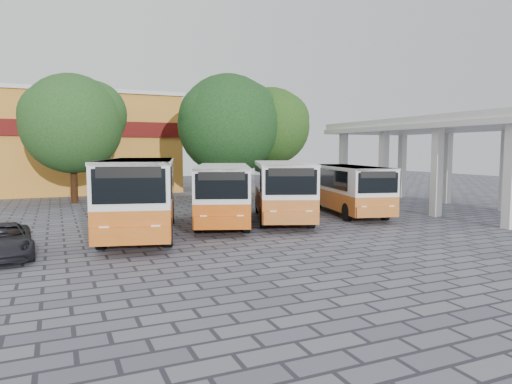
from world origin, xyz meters
name	(u,v)px	position (x,y,z in m)	size (l,w,h in m)	color
ground	(331,232)	(0.00, 0.00, 0.00)	(90.00, 90.00, 0.00)	#525160
terminal_shelter	(444,127)	(10.50, 4.00, 4.91)	(6.80, 15.80, 5.40)	silver
shophouse_block	(52,143)	(-11.00, 25.99, 4.16)	(20.40, 10.40, 8.30)	orange
bus_far_left	(141,191)	(-7.59, 2.84, 1.83)	(4.73, 9.26, 3.17)	#CF6016
bus_centre_left	(223,190)	(-3.46, 4.09, 1.63)	(4.96, 8.37, 2.82)	#CD530C
bus_centre_right	(282,187)	(-0.30, 4.07, 1.70)	(5.28, 8.72, 2.94)	#C36422
bus_far_right	(349,186)	(3.97, 4.31, 1.55)	(3.98, 7.84, 2.68)	#C0631F
tree_left	(73,120)	(-9.62, 16.30, 5.51)	(6.90, 6.57, 8.58)	#351C0D
tree_middle	(229,121)	(0.60, 14.09, 5.58)	(7.48, 7.12, 8.90)	#382313
tree_right	(272,124)	(4.30, 14.82, 5.54)	(6.11, 5.82, 8.26)	black
parked_car	(2,241)	(-12.54, 0.43, 0.55)	(1.84, 3.98, 1.11)	black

